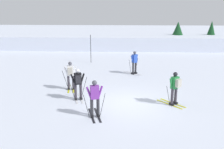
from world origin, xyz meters
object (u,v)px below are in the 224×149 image
object	(u,v)px
trail_marker_pole	(91,49)
conifer_far_left	(178,31)
skier_green	(175,87)
skier_black	(78,83)
skier_white	(71,74)
conifer_far_right	(211,32)
skier_purple	(95,98)
skier_blue	(134,62)

from	to	relation	value
trail_marker_pole	conifer_far_left	size ratio (longest dim) A/B	0.79
skier_green	trail_marker_pole	bearing A→B (deg)	119.33
skier_black	conifer_far_left	size ratio (longest dim) A/B	0.54
skier_green	trail_marker_pole	world-z (taller)	trail_marker_pole
skier_white	trail_marker_pole	world-z (taller)	trail_marker_pole
skier_black	conifer_far_right	size ratio (longest dim) A/B	0.53
skier_green	conifer_far_right	world-z (taller)	conifer_far_right
skier_black	conifer_far_left	xyz separation A→B (m)	(8.96, 18.70, 1.01)
skier_purple	skier_blue	xyz separation A→B (m)	(2.04, 7.58, 0.00)
conifer_far_right	skier_blue	bearing A→B (deg)	-126.37
skier_purple	trail_marker_pole	world-z (taller)	trail_marker_pole
skier_green	skier_purple	distance (m)	4.13
skier_blue	trail_marker_pole	size ratio (longest dim) A/B	0.69
skier_purple	skier_white	xyz separation A→B (m)	(-1.87, 3.74, 0.04)
trail_marker_pole	conifer_far_right	distance (m)	16.73
skier_purple	trail_marker_pole	bearing A→B (deg)	98.41
trail_marker_pole	conifer_far_left	bearing A→B (deg)	44.61
skier_purple	conifer_far_left	size ratio (longest dim) A/B	0.54
skier_black	skier_blue	bearing A→B (deg)	60.15
skier_purple	conifer_far_right	world-z (taller)	conifer_far_right
skier_purple	skier_black	bearing A→B (deg)	118.60
skier_blue	conifer_far_right	distance (m)	16.75
skier_black	trail_marker_pole	size ratio (longest dim) A/B	0.69
conifer_far_left	conifer_far_right	xyz separation A→B (m)	(4.12, 0.28, -0.07)
skier_purple	conifer_far_right	distance (m)	24.22
skier_blue	conifer_far_right	bearing A→B (deg)	53.63
skier_green	skier_black	distance (m)	4.96
skier_black	trail_marker_pole	xyz separation A→B (m)	(-0.56, 9.31, 0.29)
skier_white	skier_black	bearing A→B (deg)	-65.91
skier_green	skier_black	size ratio (longest dim) A/B	1.00
skier_purple	trail_marker_pole	distance (m)	11.50
skier_black	skier_white	bearing A→B (deg)	114.09
skier_blue	conifer_far_left	bearing A→B (deg)	66.28
skier_white	skier_blue	size ratio (longest dim) A/B	1.00
skier_green	conifer_far_right	distance (m)	21.10
trail_marker_pole	skier_green	bearing A→B (deg)	-60.67
skier_blue	skier_black	distance (m)	6.36
skier_green	trail_marker_pole	xyz separation A→B (m)	(-5.49, 9.78, 0.29)
skier_green	skier_purple	world-z (taller)	same
conifer_far_left	conifer_far_right	world-z (taller)	conifer_far_right
skier_green	conifer_far_left	world-z (taller)	conifer_far_left
skier_blue	conifer_far_right	size ratio (longest dim) A/B	0.53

